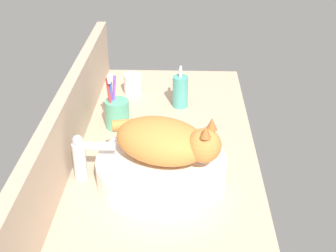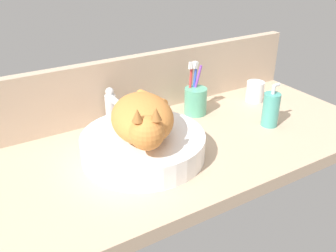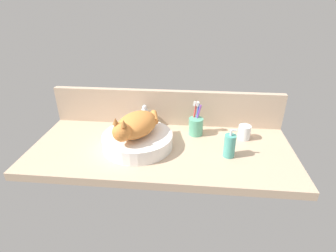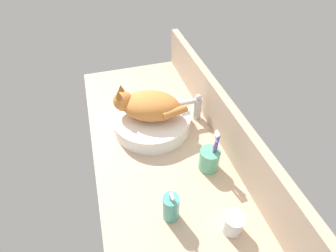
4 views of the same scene
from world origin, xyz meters
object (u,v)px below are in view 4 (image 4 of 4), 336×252
(cat, at_px, (148,105))
(water_glass, at_px, (233,224))
(soap_dispenser, at_px, (171,207))
(toothbrush_cup, at_px, (209,159))
(sink_basin, at_px, (152,121))
(faucet, at_px, (195,106))

(cat, distance_m, water_glass, 0.58)
(soap_dispenser, bearing_deg, toothbrush_cup, 127.77)
(sink_basin, bearing_deg, cat, -108.80)
(sink_basin, height_order, soap_dispenser, soap_dispenser)
(faucet, distance_m, toothbrush_cup, 0.30)
(faucet, bearing_deg, toothbrush_cup, -9.90)
(soap_dispenser, bearing_deg, sink_basin, 174.23)
(sink_basin, xyz_separation_m, cat, (-0.00, -0.01, 0.09))
(water_glass, bearing_deg, cat, -165.23)
(sink_basin, relative_size, faucet, 2.58)
(cat, distance_m, soap_dispenser, 0.46)
(cat, height_order, faucet, cat)
(sink_basin, distance_m, faucet, 0.21)
(cat, bearing_deg, faucet, 89.04)
(toothbrush_cup, height_order, water_glass, toothbrush_cup)
(sink_basin, relative_size, toothbrush_cup, 1.88)
(sink_basin, xyz_separation_m, soap_dispenser, (0.45, -0.05, 0.02))
(faucet, xyz_separation_m, soap_dispenser, (0.45, -0.25, -0.02))
(cat, xyz_separation_m, faucet, (0.00, 0.22, -0.05))
(soap_dispenser, distance_m, water_glass, 0.20)
(sink_basin, bearing_deg, faucet, 90.19)
(faucet, height_order, soap_dispenser, soap_dispenser)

